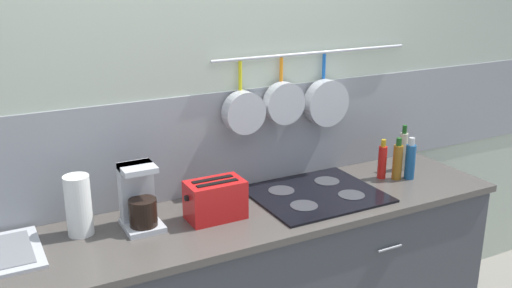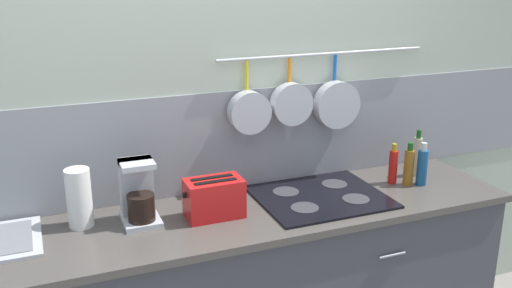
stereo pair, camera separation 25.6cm
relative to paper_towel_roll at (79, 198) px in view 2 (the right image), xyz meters
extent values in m
cube|color=#B2BCA8|center=(0.66, 0.21, 0.23)|extent=(7.20, 0.06, 2.60)
cube|color=gray|center=(0.66, 0.20, 0.12)|extent=(7.20, 0.07, 0.51)
cylinder|color=#B7BABF|center=(1.26, 0.15, 0.53)|extent=(1.16, 0.02, 0.02)
cylinder|color=gold|center=(0.84, 0.15, 0.45)|extent=(0.02, 0.02, 0.14)
cylinder|color=#B7BABF|center=(0.84, 0.11, 0.28)|extent=(0.21, 0.07, 0.21)
cylinder|color=orange|center=(1.07, 0.15, 0.46)|extent=(0.02, 0.02, 0.12)
cylinder|color=#B7BABF|center=(1.07, 0.12, 0.30)|extent=(0.21, 0.06, 0.21)
cylinder|color=#1959B2|center=(1.33, 0.15, 0.46)|extent=(0.02, 0.02, 0.13)
cylinder|color=#B7BABF|center=(1.33, 0.12, 0.27)|extent=(0.25, 0.07, 0.25)
cylinder|color=slate|center=(1.34, -0.44, -0.33)|extent=(0.14, 0.01, 0.01)
cube|color=#4C4742|center=(0.66, -0.14, -0.15)|extent=(2.73, 0.61, 0.03)
cylinder|color=white|center=(0.00, 0.00, 0.00)|extent=(0.11, 0.11, 0.26)
cube|color=#B7BABF|center=(0.25, -0.07, -0.12)|extent=(0.16, 0.19, 0.02)
cube|color=#B7BABF|center=(0.25, 0.00, 0.01)|extent=(0.15, 0.07, 0.28)
cylinder|color=black|center=(0.25, -0.09, -0.05)|extent=(0.12, 0.12, 0.12)
cube|color=#B7BABF|center=(0.25, -0.05, 0.14)|extent=(0.15, 0.14, 0.02)
cube|color=red|center=(0.57, -0.12, -0.04)|extent=(0.26, 0.15, 0.18)
cube|color=black|center=(0.57, -0.15, 0.05)|extent=(0.19, 0.03, 0.00)
cube|color=black|center=(0.57, -0.10, 0.05)|extent=(0.19, 0.03, 0.00)
cube|color=black|center=(0.44, -0.12, -0.01)|extent=(0.02, 0.02, 0.02)
cube|color=black|center=(1.12, -0.11, -0.13)|extent=(0.61, 0.53, 0.01)
cylinder|color=#38383D|center=(0.98, -0.22, -0.12)|extent=(0.13, 0.13, 0.00)
cylinder|color=#38383D|center=(1.26, -0.22, -0.12)|extent=(0.13, 0.13, 0.00)
cylinder|color=#38383D|center=(0.98, -0.01, -0.12)|extent=(0.13, 0.13, 0.00)
cylinder|color=#38383D|center=(1.26, -0.01, -0.12)|extent=(0.13, 0.13, 0.00)
cylinder|color=red|center=(1.57, -0.08, -0.04)|extent=(0.05, 0.05, 0.18)
cylinder|color=#B28C19|center=(1.57, -0.08, 0.06)|extent=(0.03, 0.03, 0.04)
cylinder|color=#8C5919|center=(1.63, -0.13, -0.04)|extent=(0.05, 0.05, 0.19)
cylinder|color=#194C19|center=(1.63, -0.13, 0.08)|extent=(0.03, 0.03, 0.04)
cylinder|color=navy|center=(1.69, -0.15, -0.04)|extent=(0.05, 0.05, 0.19)
cylinder|color=beige|center=(1.69, -0.15, 0.08)|extent=(0.03, 0.03, 0.04)
cylinder|color=#BFB799|center=(1.75, -0.03, -0.03)|extent=(0.05, 0.05, 0.21)
cylinder|color=#194C19|center=(1.75, -0.03, 0.10)|extent=(0.02, 0.02, 0.05)
camera|label=1|loc=(-0.37, -2.29, 0.97)|focal=40.00mm
camera|label=2|loc=(-0.14, -2.40, 0.97)|focal=40.00mm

